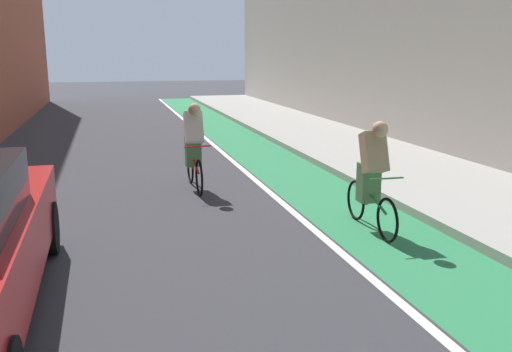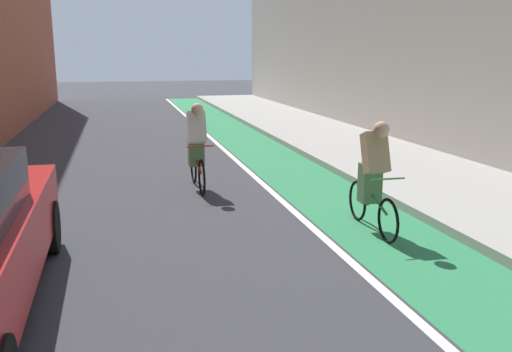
% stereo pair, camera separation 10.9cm
% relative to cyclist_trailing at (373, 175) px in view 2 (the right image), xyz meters
% --- Properties ---
extents(ground_plane, '(84.53, 84.53, 0.00)m').
position_rel_cyclist_trailing_xyz_m(ground_plane, '(-2.65, 3.15, -0.80)').
color(ground_plane, '#38383D').
extents(bike_lane_paint, '(1.60, 38.42, 0.00)m').
position_rel_cyclist_trailing_xyz_m(bike_lane_paint, '(0.13, 5.15, -0.80)').
color(bike_lane_paint, '#2D8451').
rests_on(bike_lane_paint, ground).
extents(lane_divider_stripe, '(0.12, 38.42, 0.00)m').
position_rel_cyclist_trailing_xyz_m(lane_divider_stripe, '(-0.77, 5.15, -0.80)').
color(lane_divider_stripe, white).
rests_on(lane_divider_stripe, ground).
extents(sidewalk_right, '(3.23, 38.42, 0.14)m').
position_rel_cyclist_trailing_xyz_m(sidewalk_right, '(2.55, 5.15, -0.73)').
color(sidewalk_right, '#A8A59E').
rests_on(sidewalk_right, ground).
extents(cyclist_trailing, '(0.48, 1.66, 1.58)m').
position_rel_cyclist_trailing_xyz_m(cyclist_trailing, '(0.00, 0.00, 0.00)').
color(cyclist_trailing, black).
rests_on(cyclist_trailing, ground).
extents(cyclist_far, '(0.48, 1.71, 1.61)m').
position_rel_cyclist_trailing_xyz_m(cyclist_far, '(-2.05, 3.05, 0.04)').
color(cyclist_far, black).
rests_on(cyclist_far, ground).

